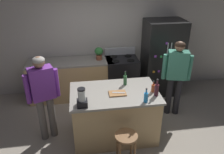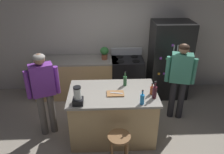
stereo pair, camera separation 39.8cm
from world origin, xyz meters
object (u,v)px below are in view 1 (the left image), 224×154
refrigerator (162,58)px  person_by_sink_right (176,72)px  stove_range (122,76)px  bottle_wine (157,90)px  kitchen_island (114,114)px  bar_stool (126,142)px  person_by_island_left (43,91)px  potted_plant (99,53)px  bottle_soda (146,97)px  blender_appliance (82,99)px  cutting_board (117,93)px  bottle_cooking_sauce (153,88)px  chef_knife (119,93)px  bottle_olive_oil (125,80)px

refrigerator → person_by_sink_right: bearing=-93.1°
stove_range → bottle_wine: bottle_wine is taller
kitchen_island → bar_stool: kitchen_island is taller
person_by_island_left → potted_plant: person_by_island_left is taller
kitchen_island → bar_stool: (0.07, -0.76, 0.01)m
stove_range → bottle_soda: 2.00m
potted_plant → blender_appliance: blender_appliance is taller
stove_range → blender_appliance: size_ratio=3.56×
potted_plant → cutting_board: potted_plant is taller
bottle_soda → kitchen_island: bearing=139.4°
person_by_sink_right → bottle_soda: 1.29m
bar_stool → potted_plant: size_ratio=2.07×
person_by_island_left → bottle_cooking_sauce: person_by_island_left is taller
kitchen_island → bar_stool: 0.77m
refrigerator → person_by_sink_right: size_ratio=1.11×
kitchen_island → person_by_island_left: person_by_island_left is taller
person_by_island_left → chef_knife: (1.30, -0.20, -0.02)m
chef_knife → person_by_island_left: bearing=-177.0°
stove_range → cutting_board: size_ratio=3.78×
bar_stool → bottle_wine: bottle_wine is taller
person_by_island_left → bottle_cooking_sauce: 1.93m
bottle_olive_oil → bottle_wine: bearing=-45.5°
person_by_sink_right → potted_plant: bearing=145.4°
stove_range → cutting_board: bearing=-103.5°
stove_range → bar_stool: 2.32m
stove_range → person_by_sink_right: size_ratio=0.68×
person_by_sink_right → potted_plant: size_ratio=5.52×
kitchen_island → person_by_sink_right: (1.37, 0.52, 0.52)m
bottle_wine → chef_knife: 0.66m
cutting_board → kitchen_island: bearing=120.9°
refrigerator → bar_stool: size_ratio=2.97×
kitchen_island → refrigerator: (1.42, 1.50, 0.44)m
stove_range → refrigerator: bearing=-1.4°
bar_stool → person_by_sink_right: bearing=44.7°
refrigerator → person_by_sink_right: (-0.05, -0.98, 0.08)m
bottle_olive_oil → bottle_soda: (0.22, -0.64, -0.01)m
person_by_sink_right → bottle_olive_oil: person_by_sink_right is taller
bottle_wine → blender_appliance: bearing=-174.0°
bottle_olive_oil → cutting_board: 0.38m
refrigerator → potted_plant: (-1.54, 0.05, 0.21)m
bottle_olive_oil → bottle_soda: bottle_olive_oil is taller
refrigerator → cutting_board: bearing=-131.3°
person_by_sink_right → blender_appliance: (-1.94, -0.88, 0.09)m
kitchen_island → bottle_soda: size_ratio=6.13×
stove_range → potted_plant: (-0.55, 0.03, 0.64)m
refrigerator → bottle_soda: refrigerator is taller
kitchen_island → person_by_island_left: bearing=174.1°
bottle_wine → bottle_cooking_sauce: (-0.02, 0.13, -0.04)m
kitchen_island → chef_knife: chef_knife is taller
person_by_island_left → bottle_cooking_sauce: bearing=-6.5°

